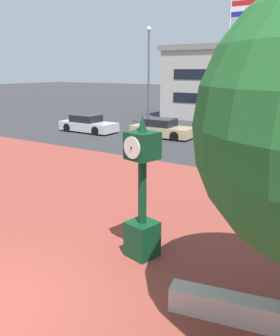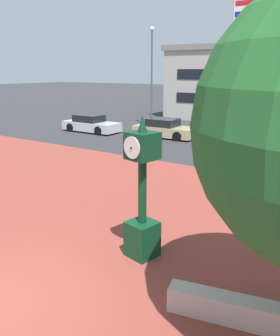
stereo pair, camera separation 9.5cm
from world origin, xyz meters
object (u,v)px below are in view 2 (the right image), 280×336
(car_street_mid, at_px, (165,129))
(street_lamp_post, at_px, (152,68))
(car_street_distant, at_px, (91,124))
(flagpole_primary, at_px, (234,53))
(street_clock, at_px, (142,200))

(car_street_mid, relative_size, street_lamp_post, 0.57)
(car_street_distant, bearing_deg, street_lamp_post, 150.77)
(car_street_distant, relative_size, flagpole_primary, 0.47)
(car_street_distant, bearing_deg, flagpole_primary, 130.68)
(car_street_distant, xyz_separation_m, flagpole_primary, (8.29, 7.03, 5.22))
(car_street_distant, distance_m, flagpole_primary, 12.05)
(car_street_mid, xyz_separation_m, street_lamp_post, (-3.20, 3.35, 4.08))
(flagpole_primary, relative_size, street_lamp_post, 1.24)
(car_street_mid, height_order, flagpole_primary, flagpole_primary)
(street_clock, distance_m, car_street_distant, 18.97)
(car_street_mid, bearing_deg, flagpole_primary, 155.56)
(flagpole_primary, bearing_deg, car_street_distant, -139.71)
(car_street_mid, bearing_deg, car_street_distant, -79.72)
(street_clock, relative_size, street_lamp_post, 0.46)
(street_clock, xyz_separation_m, street_lamp_post, (-10.87, 17.88, 3.16))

